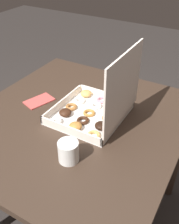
% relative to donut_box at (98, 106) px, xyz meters
% --- Properties ---
extents(ground_plane, '(8.00, 8.00, 0.00)m').
position_rel_donut_box_xyz_m(ground_plane, '(0.05, -0.09, -0.84)').
color(ground_plane, '#2D2826').
extents(dining_table, '(1.02, 0.96, 0.77)m').
position_rel_donut_box_xyz_m(dining_table, '(0.05, -0.09, -0.17)').
color(dining_table, '#38281E').
rests_on(dining_table, ground_plane).
extents(donut_box, '(0.34, 0.31, 0.35)m').
position_rel_donut_box_xyz_m(donut_box, '(0.00, 0.00, 0.00)').
color(donut_box, white).
rests_on(donut_box, dining_table).
extents(coffee_mug, '(0.08, 0.08, 0.08)m').
position_rel_donut_box_xyz_m(coffee_mug, '(0.29, 0.03, -0.02)').
color(coffee_mug, white).
rests_on(coffee_mug, dining_table).
extents(paper_napkin, '(0.16, 0.13, 0.01)m').
position_rel_donut_box_xyz_m(paper_napkin, '(0.02, -0.33, -0.06)').
color(paper_napkin, '#CC4C47').
rests_on(paper_napkin, dining_table).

